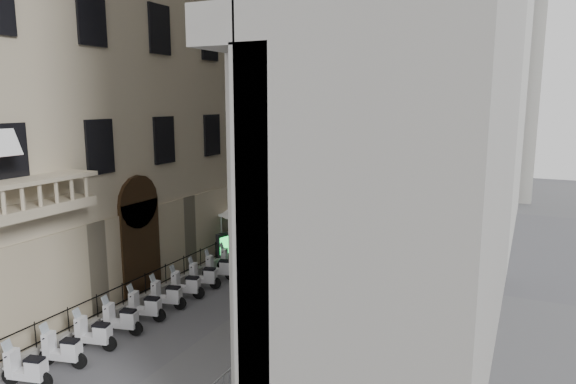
{
  "coord_description": "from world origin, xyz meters",
  "views": [
    {
      "loc": [
        10.67,
        -5.28,
        8.82
      ],
      "look_at": [
        0.25,
        16.62,
        4.5
      ],
      "focal_mm": 32.0,
      "sensor_mm": 36.0,
      "label": 1
    }
  ],
  "objects_px": {
    "info_kiosk": "(223,248)",
    "pedestrian_a": "(315,228)",
    "security_tent": "(259,204)",
    "pedestrian_b": "(390,212)",
    "street_lamp": "(246,173)"
  },
  "relations": [
    {
      "from": "pedestrian_b",
      "to": "info_kiosk",
      "type": "bearing_deg",
      "value": 64.06
    },
    {
      "from": "security_tent",
      "to": "info_kiosk",
      "type": "relative_size",
      "value": 2.6
    },
    {
      "from": "street_lamp",
      "to": "pedestrian_b",
      "type": "bearing_deg",
      "value": 78.06
    },
    {
      "from": "security_tent",
      "to": "info_kiosk",
      "type": "distance_m",
      "value": 3.33
    },
    {
      "from": "pedestrian_a",
      "to": "pedestrian_b",
      "type": "distance_m",
      "value": 7.61
    },
    {
      "from": "security_tent",
      "to": "info_kiosk",
      "type": "height_order",
      "value": "security_tent"
    },
    {
      "from": "security_tent",
      "to": "pedestrian_b",
      "type": "bearing_deg",
      "value": 64.46
    },
    {
      "from": "info_kiosk",
      "to": "pedestrian_b",
      "type": "height_order",
      "value": "pedestrian_b"
    },
    {
      "from": "info_kiosk",
      "to": "street_lamp",
      "type": "bearing_deg",
      "value": 97.11
    },
    {
      "from": "security_tent",
      "to": "pedestrian_a",
      "type": "height_order",
      "value": "security_tent"
    },
    {
      "from": "info_kiosk",
      "to": "pedestrian_a",
      "type": "relative_size",
      "value": 0.85
    },
    {
      "from": "info_kiosk",
      "to": "pedestrian_a",
      "type": "bearing_deg",
      "value": 76.85
    },
    {
      "from": "info_kiosk",
      "to": "pedestrian_b",
      "type": "relative_size",
      "value": 0.89
    },
    {
      "from": "street_lamp",
      "to": "security_tent",
      "type": "bearing_deg",
      "value": 36.35
    },
    {
      "from": "pedestrian_a",
      "to": "security_tent",
      "type": "bearing_deg",
      "value": 43.71
    }
  ]
}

